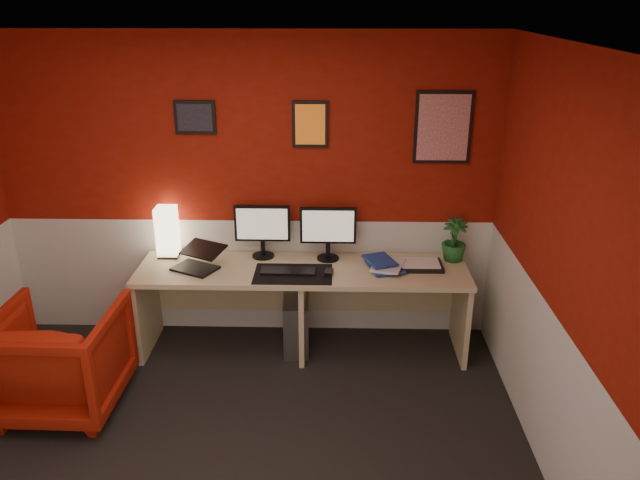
{
  "coord_description": "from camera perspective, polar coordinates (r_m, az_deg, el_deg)",
  "views": [
    {
      "loc": [
        0.71,
        -3.03,
        2.75
      ],
      "look_at": [
        0.6,
        1.21,
        1.05
      ],
      "focal_mm": 34.79,
      "sensor_mm": 36.0,
      "label": 1
    }
  ],
  "objects": [
    {
      "name": "book_middle",
      "position": [
        4.88,
        4.97,
        -2.15
      ],
      "size": [
        0.31,
        0.36,
        0.02
      ],
      "primitive_type": "imported",
      "rotation": [
        0.0,
        0.0,
        -0.3
      ],
      "color": "silver",
      "rests_on": "book_bottom"
    },
    {
      "name": "desk_mat",
      "position": [
        4.77,
        -2.49,
        -3.14
      ],
      "size": [
        0.6,
        0.38,
        0.01
      ],
      "primitive_type": "cube",
      "color": "black",
      "rests_on": "desk"
    },
    {
      "name": "monitor_left",
      "position": [
        5.0,
        -5.35,
        1.53
      ],
      "size": [
        0.45,
        0.06,
        0.58
      ],
      "primitive_type": "cube",
      "color": "black",
      "rests_on": "desk"
    },
    {
      "name": "keyboard",
      "position": [
        4.8,
        -2.96,
        -2.86
      ],
      "size": [
        0.42,
        0.15,
        0.02
      ],
      "primitive_type": "cube",
      "rotation": [
        0.0,
        0.0,
        -0.02
      ],
      "color": "black",
      "rests_on": "desk_mat"
    },
    {
      "name": "ceiling",
      "position": [
        3.12,
        -12.18,
        16.83
      ],
      "size": [
        4.0,
        3.5,
        0.01
      ],
      "primitive_type": "cube",
      "color": "white",
      "rests_on": "ground"
    },
    {
      "name": "pc_tower",
      "position": [
        5.14,
        -2.2,
        -7.58
      ],
      "size": [
        0.22,
        0.46,
        0.45
      ],
      "primitive_type": "cube",
      "rotation": [
        0.0,
        0.0,
        0.05
      ],
      "color": "#99999E",
      "rests_on": "ground"
    },
    {
      "name": "wall_back",
      "position": [
        5.06,
        -6.68,
        4.47
      ],
      "size": [
        4.0,
        0.01,
        2.5
      ],
      "primitive_type": "cube",
      "color": "maroon",
      "rests_on": "ground"
    },
    {
      "name": "art_center",
      "position": [
        4.86,
        -0.9,
        10.6
      ],
      "size": [
        0.28,
        0.02,
        0.36
      ],
      "primitive_type": "cube",
      "color": "orange",
      "rests_on": "wall_back"
    },
    {
      "name": "art_left",
      "position": [
        4.97,
        -11.42,
        11.01
      ],
      "size": [
        0.32,
        0.02,
        0.26
      ],
      "primitive_type": "cube",
      "color": "black",
      "rests_on": "wall_back"
    },
    {
      "name": "shoji_lamp",
      "position": [
        5.18,
        -13.86,
        0.63
      ],
      "size": [
        0.16,
        0.16,
        0.4
      ],
      "primitive_type": "cube",
      "color": "#FFE5B2",
      "rests_on": "desk"
    },
    {
      "name": "zen_tray",
      "position": [
        4.95,
        9.16,
        -2.32
      ],
      "size": [
        0.35,
        0.25,
        0.03
      ],
      "primitive_type": "cube",
      "rotation": [
        0.0,
        0.0,
        0.01
      ],
      "color": "black",
      "rests_on": "desk"
    },
    {
      "name": "laptop",
      "position": [
        4.91,
        -11.5,
        -1.5
      ],
      "size": [
        0.4,
        0.36,
        0.22
      ],
      "primitive_type": "cube",
      "rotation": [
        0.0,
        0.0,
        -0.47
      ],
      "color": "black",
      "rests_on": "desk"
    },
    {
      "name": "art_right",
      "position": [
        4.93,
        11.26,
        10.12
      ],
      "size": [
        0.44,
        0.02,
        0.56
      ],
      "primitive_type": "cube",
      "color": "red",
      "rests_on": "wall_back"
    },
    {
      "name": "monitor_right",
      "position": [
        4.93,
        0.75,
        1.34
      ],
      "size": [
        0.45,
        0.06,
        0.58
      ],
      "primitive_type": "cube",
      "color": "black",
      "rests_on": "desk"
    },
    {
      "name": "wainscot_right",
      "position": [
        3.99,
        20.67,
        -14.11
      ],
      "size": [
        0.01,
        3.5,
        1.0
      ],
      "primitive_type": "cube",
      "color": "silver",
      "rests_on": "ground"
    },
    {
      "name": "desk",
      "position": [
        5.04,
        -1.56,
        -6.38
      ],
      "size": [
        2.6,
        0.65,
        0.73
      ],
      "primitive_type": "cube",
      "color": "#CDB983",
      "rests_on": "ground"
    },
    {
      "name": "wainscot_back",
      "position": [
        5.32,
        -6.34,
        -3.28
      ],
      "size": [
        4.0,
        0.01,
        1.0
      ],
      "primitive_type": "cube",
      "color": "silver",
      "rests_on": "ground"
    },
    {
      "name": "mouse",
      "position": [
        4.75,
        0.83,
        -3.0
      ],
      "size": [
        0.07,
        0.11,
        0.03
      ],
      "primitive_type": "cube",
      "rotation": [
        0.0,
        0.0,
        -0.11
      ],
      "color": "black",
      "rests_on": "desk_mat"
    },
    {
      "name": "book_top",
      "position": [
        4.83,
        4.43,
        -2.08
      ],
      "size": [
        0.29,
        0.33,
        0.03
      ],
      "primitive_type": "imported",
      "rotation": [
        0.0,
        0.0,
        0.37
      ],
      "color": "navy",
      "rests_on": "book_middle"
    },
    {
      "name": "armchair",
      "position": [
        4.74,
        -22.79,
        -10.01
      ],
      "size": [
        0.83,
        0.85,
        0.76
      ],
      "primitive_type": "imported",
      "rotation": [
        0.0,
        0.0,
        3.12
      ],
      "color": "#AF1E0B",
      "rests_on": "ground"
    },
    {
      "name": "book_bottom",
      "position": [
        4.85,
        4.62,
        -2.6
      ],
      "size": [
        0.31,
        0.37,
        0.03
      ],
      "primitive_type": "imported",
      "rotation": [
        0.0,
        0.0,
        0.24
      ],
      "color": "navy",
      "rests_on": "desk"
    },
    {
      "name": "wall_right",
      "position": [
        3.62,
        22.31,
        -4.37
      ],
      "size": [
        0.01,
        3.5,
        2.5
      ],
      "primitive_type": "cube",
      "color": "maroon",
      "rests_on": "ground"
    },
    {
      "name": "ground",
      "position": [
        4.15,
        -9.29,
        -19.97
      ],
      "size": [
        4.0,
        3.5,
        0.01
      ],
      "primitive_type": "cube",
      "color": "black",
      "rests_on": "ground"
    },
    {
      "name": "potted_plant",
      "position": [
        5.07,
        12.24,
        0.01
      ],
      "size": [
        0.23,
        0.23,
        0.35
      ],
      "primitive_type": "imported",
      "rotation": [
        0.0,
        0.0,
        -0.21
      ],
      "color": "#19591E",
      "rests_on": "desk"
    }
  ]
}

